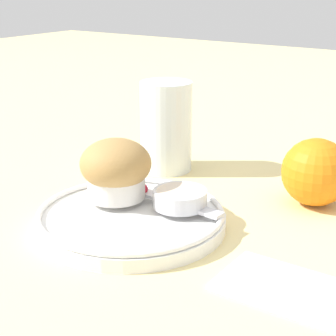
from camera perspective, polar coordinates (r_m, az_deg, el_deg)
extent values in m
plane|color=beige|center=(0.60, -4.86, -5.62)|extent=(3.00, 3.00, 0.00)
cylinder|color=white|center=(0.59, -3.70, -5.31)|extent=(0.20, 0.20, 0.01)
torus|color=white|center=(0.59, -3.72, -4.42)|extent=(0.19, 0.19, 0.01)
cylinder|color=silver|center=(0.61, -5.28, -1.56)|extent=(0.06, 0.06, 0.03)
ellipsoid|color=#A87F47|center=(0.60, -5.34, 0.45)|extent=(0.08, 0.08, 0.05)
cylinder|color=silver|center=(0.59, 1.23, -3.08)|extent=(0.06, 0.06, 0.02)
cylinder|color=beige|center=(0.58, 1.24, -2.45)|extent=(0.05, 0.05, 0.00)
sphere|color=#B7192D|center=(0.63, -3.74, -1.86)|extent=(0.01, 0.01, 0.01)
sphere|color=#B7192D|center=(0.62, -2.86, -2.09)|extent=(0.01, 0.01, 0.01)
cube|color=silver|center=(0.61, -1.53, -2.76)|extent=(0.18, 0.03, 0.00)
sphere|color=orange|center=(0.65, 14.77, -0.41)|extent=(0.08, 0.08, 0.08)
cylinder|color=silver|center=(0.74, -0.19, 4.24)|extent=(0.07, 0.07, 0.12)
cube|color=white|center=(0.49, 13.13, -11.97)|extent=(0.13, 0.07, 0.01)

